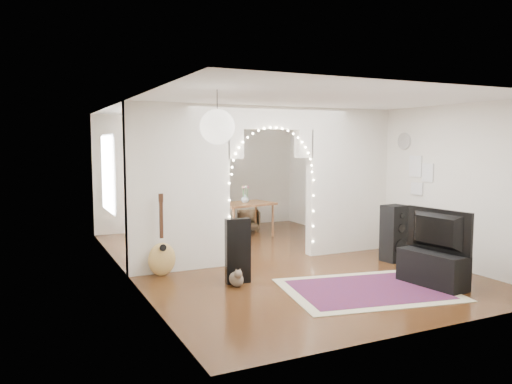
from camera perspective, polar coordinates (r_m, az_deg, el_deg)
name	(u,v)px	position (r m, az deg, el deg)	size (l,w,h in m)	color
floor	(270,260)	(8.95, 1.57, -7.72)	(7.50, 7.50, 0.00)	black
ceiling	(270,106)	(8.73, 1.62, 9.78)	(5.00, 7.50, 0.02)	white
wall_back	(200,173)	(12.19, -6.45, 2.22)	(5.00, 0.02, 2.70)	silver
wall_front	(428,210)	(5.68, 19.07, -1.94)	(5.00, 0.02, 2.70)	silver
wall_left	(125,190)	(7.93, -14.72, 0.25)	(0.02, 7.50, 2.70)	silver
wall_right	(383,180)	(10.12, 14.31, 1.39)	(0.02, 7.50, 2.70)	silver
divider_wall	(270,180)	(8.73, 1.59, 1.41)	(5.00, 0.20, 2.70)	silver
fairy_lights	(273,173)	(8.61, 1.99, 2.18)	(1.64, 0.04, 1.60)	#FFEABF
window	(108,173)	(9.69, -16.56, 2.04)	(0.04, 1.20, 1.40)	white
wall_clock	(405,141)	(9.63, 16.61, 5.59)	(0.31, 0.31, 0.03)	white
picture_frames	(419,175)	(9.35, 18.15, 1.87)	(0.02, 0.50, 0.70)	white
paper_lantern	(217,127)	(5.74, -4.44, 7.43)	(0.40, 0.40, 0.40)	white
ceiling_fan	(227,127)	(10.54, -3.38, 7.43)	(1.10, 1.10, 0.30)	#C68242
area_rug	(367,290)	(7.33, 12.56, -10.83)	(2.29, 1.72, 0.02)	maroon
guitar_case	(238,251)	(7.40, -2.09, -6.75)	(0.37, 0.12, 0.96)	black
acoustic_guitar	(162,246)	(7.92, -10.72, -6.05)	(0.46, 0.25, 1.09)	tan
tabby_cat	(236,278)	(7.30, -2.24, -9.85)	(0.24, 0.45, 0.30)	brown
floor_speaker	(394,233)	(9.07, 15.51, -4.58)	(0.42, 0.38, 0.99)	black
media_console	(432,269)	(7.74, 19.51, -8.28)	(0.40, 1.00, 0.50)	black
tv	(434,231)	(7.63, 19.65, -4.20)	(1.07, 0.14, 0.62)	black
bookcase	(199,202)	(11.57, -6.57, -1.09)	(1.40, 0.35, 1.44)	beige
dining_table	(245,206)	(10.99, -1.24, -1.62)	(1.33, 1.01, 0.76)	brown
flower_vase	(245,198)	(10.97, -1.24, -0.74)	(0.18, 0.18, 0.19)	silver
dining_chair_left	(215,223)	(11.22, -4.72, -3.59)	(0.58, 0.60, 0.55)	#4C3B26
dining_chair_right	(249,221)	(11.74, -0.84, -3.29)	(0.53, 0.54, 0.49)	#4C3B26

